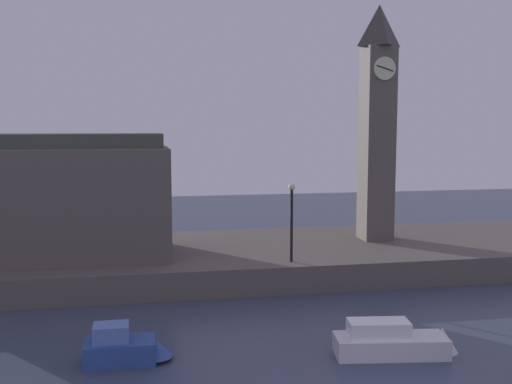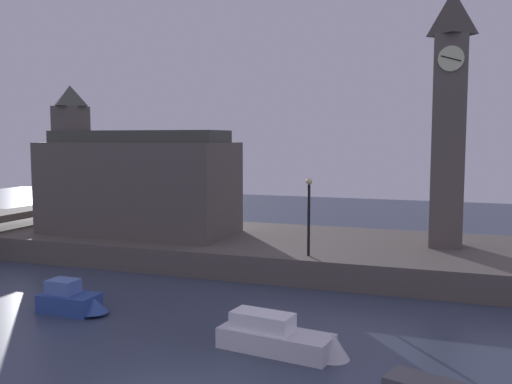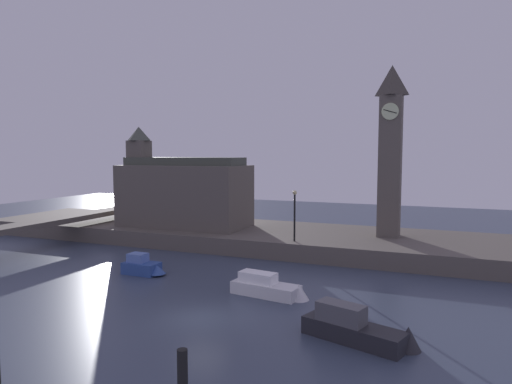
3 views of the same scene
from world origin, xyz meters
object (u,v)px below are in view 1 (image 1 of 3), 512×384
object	(u,v)px
clock_tower	(377,120)
parliament_hall	(46,197)
boat_ferry_white	(401,341)
streetlamp	(292,214)
boat_tour_blue	(126,348)

from	to	relation	value
clock_tower	parliament_hall	distance (m)	20.86
boat_ferry_white	streetlamp	bearing A→B (deg)	99.80
boat_ferry_white	clock_tower	bearing A→B (deg)	71.35
parliament_hall	boat_ferry_white	xyz separation A→B (m)	(15.02, -13.90, -4.43)
streetlamp	boat_ferry_white	distance (m)	11.04
clock_tower	boat_ferry_white	xyz separation A→B (m)	(-5.30, -15.72, -8.72)
boat_ferry_white	parliament_hall	bearing A→B (deg)	137.22
parliament_hall	boat_tour_blue	bearing A→B (deg)	-70.37
streetlamp	boat_tour_blue	xyz separation A→B (m)	(-8.77, -8.93, -3.59)
clock_tower	streetlamp	world-z (taller)	clock_tower
parliament_hall	streetlamp	size ratio (longest dim) A/B	3.02
parliament_hall	boat_tour_blue	world-z (taller)	parliament_hall
parliament_hall	boat_ferry_white	bearing A→B (deg)	-42.78
boat_tour_blue	streetlamp	bearing A→B (deg)	45.51
streetlamp	boat_ferry_white	size ratio (longest dim) A/B	0.82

